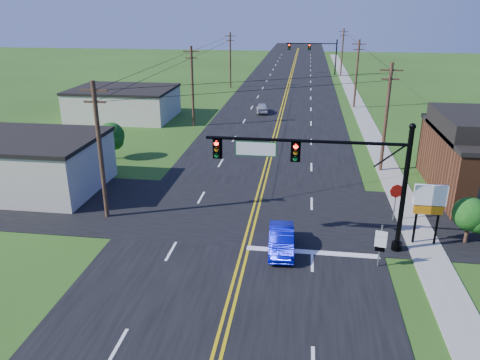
# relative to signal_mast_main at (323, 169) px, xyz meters

# --- Properties ---
(ground) EXTENTS (260.00, 260.00, 0.00)m
(ground) POSITION_rel_signal_mast_main_xyz_m (-4.34, -8.00, -4.75)
(ground) COLOR #254513
(ground) RESTS_ON ground
(road_main) EXTENTS (16.00, 220.00, 0.04)m
(road_main) POSITION_rel_signal_mast_main_xyz_m (-4.34, 42.00, -4.73)
(road_main) COLOR black
(road_main) RESTS_ON ground
(road_cross) EXTENTS (70.00, 10.00, 0.04)m
(road_cross) POSITION_rel_signal_mast_main_xyz_m (-4.34, 4.00, -4.73)
(road_cross) COLOR black
(road_cross) RESTS_ON ground
(sidewalk) EXTENTS (2.00, 160.00, 0.08)m
(sidewalk) POSITION_rel_signal_mast_main_xyz_m (6.16, 32.00, -4.71)
(sidewalk) COLOR gray
(sidewalk) RESTS_ON ground
(signal_mast_main) EXTENTS (11.30, 0.60, 7.48)m
(signal_mast_main) POSITION_rel_signal_mast_main_xyz_m (0.00, 0.00, 0.00)
(signal_mast_main) COLOR black
(signal_mast_main) RESTS_ON ground
(signal_mast_far) EXTENTS (10.98, 0.60, 7.48)m
(signal_mast_far) POSITION_rel_signal_mast_main_xyz_m (0.10, 72.00, -0.20)
(signal_mast_far) COLOR black
(signal_mast_far) RESTS_ON ground
(cream_bldg_near) EXTENTS (10.20, 8.20, 4.10)m
(cream_bldg_near) POSITION_rel_signal_mast_main_xyz_m (-21.34, 6.00, -2.69)
(cream_bldg_near) COLOR beige
(cream_bldg_near) RESTS_ON ground
(cream_bldg_far) EXTENTS (12.20, 9.20, 3.70)m
(cream_bldg_far) POSITION_rel_signal_mast_main_xyz_m (-23.34, 30.00, -2.89)
(cream_bldg_far) COLOR beige
(cream_bldg_far) RESTS_ON ground
(utility_pole_left_a) EXTENTS (1.80, 0.28, 9.00)m
(utility_pole_left_a) POSITION_rel_signal_mast_main_xyz_m (-13.84, 2.00, -0.03)
(utility_pole_left_a) COLOR #311E16
(utility_pole_left_a) RESTS_ON ground
(utility_pole_left_b) EXTENTS (1.80, 0.28, 9.00)m
(utility_pole_left_b) POSITION_rel_signal_mast_main_xyz_m (-13.84, 27.00, -0.03)
(utility_pole_left_b) COLOR #311E16
(utility_pole_left_b) RESTS_ON ground
(utility_pole_left_c) EXTENTS (1.80, 0.28, 9.00)m
(utility_pole_left_c) POSITION_rel_signal_mast_main_xyz_m (-13.84, 54.00, -0.03)
(utility_pole_left_c) COLOR #311E16
(utility_pole_left_c) RESTS_ON ground
(utility_pole_right_a) EXTENTS (1.80, 0.28, 9.00)m
(utility_pole_right_a) POSITION_rel_signal_mast_main_xyz_m (5.46, 14.00, -0.03)
(utility_pole_right_a) COLOR #311E16
(utility_pole_right_a) RESTS_ON ground
(utility_pole_right_b) EXTENTS (1.80, 0.28, 9.00)m
(utility_pole_right_b) POSITION_rel_signal_mast_main_xyz_m (5.46, 40.00, -0.03)
(utility_pole_right_b) COLOR #311E16
(utility_pole_right_b) RESTS_ON ground
(utility_pole_right_c) EXTENTS (1.80, 0.28, 9.00)m
(utility_pole_right_c) POSITION_rel_signal_mast_main_xyz_m (5.46, 70.00, -0.03)
(utility_pole_right_c) COLOR #311E16
(utility_pole_right_c) RESTS_ON ground
(tree_right_back) EXTENTS (3.00, 3.00, 4.10)m
(tree_right_back) POSITION_rel_signal_mast_main_xyz_m (11.66, 18.00, -2.15)
(tree_right_back) COLOR #311E16
(tree_right_back) RESTS_ON ground
(shrub_corner) EXTENTS (2.00, 2.00, 2.86)m
(shrub_corner) POSITION_rel_signal_mast_main_xyz_m (8.66, 1.50, -2.90)
(shrub_corner) COLOR #311E16
(shrub_corner) RESTS_ON ground
(tree_left) EXTENTS (2.40, 2.40, 3.37)m
(tree_left) POSITION_rel_signal_mast_main_xyz_m (-18.34, 14.00, -2.59)
(tree_left) COLOR #311E16
(tree_left) RESTS_ON ground
(blue_car) EXTENTS (1.62, 4.09, 1.32)m
(blue_car) POSITION_rel_signal_mast_main_xyz_m (-2.11, -1.00, -4.09)
(blue_car) COLOR #080EB9
(blue_car) RESTS_ON ground
(distant_car) EXTENTS (1.97, 3.93, 1.28)m
(distant_car) POSITION_rel_signal_mast_main_xyz_m (-6.63, 35.05, -4.11)
(distant_car) COLOR silver
(distant_car) RESTS_ON ground
(route_sign) EXTENTS (0.61, 0.19, 2.48)m
(route_sign) POSITION_rel_signal_mast_main_xyz_m (3.16, -2.02, -3.30)
(route_sign) COLOR slate
(route_sign) RESTS_ON ground
(stop_sign) EXTENTS (0.90, 0.25, 2.56)m
(stop_sign) POSITION_rel_signal_mast_main_xyz_m (4.91, 3.98, -2.91)
(stop_sign) COLOR slate
(stop_sign) RESTS_ON ground
(pylon_sign) EXTENTS (1.81, 0.26, 3.73)m
(pylon_sign) POSITION_rel_signal_mast_main_xyz_m (6.16, 1.00, -2.03)
(pylon_sign) COLOR black
(pylon_sign) RESTS_ON ground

